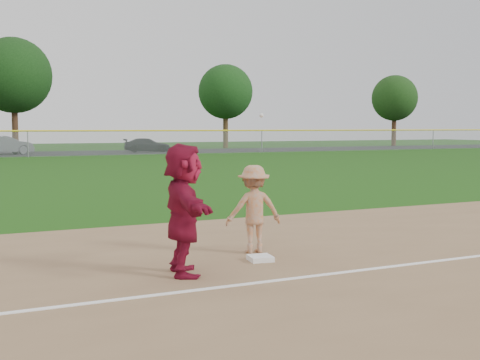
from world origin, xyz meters
name	(u,v)px	position (x,y,z in m)	size (l,w,h in m)	color
ground	(279,267)	(0.00, 0.00, 0.00)	(160.00, 160.00, 0.00)	#19480D
foul_line	(305,277)	(0.00, -0.80, 0.03)	(60.00, 0.10, 0.01)	white
parking_asphalt	(21,154)	(0.00, 46.00, 0.01)	(120.00, 10.00, 0.01)	black
first_base	(260,258)	(-0.09, 0.49, 0.06)	(0.38, 0.38, 0.09)	white
base_runner	(184,209)	(-1.57, 0.14, 1.02)	(1.86, 0.59, 2.00)	maroon
car_mid	(3,145)	(-1.48, 45.13, 0.80)	(1.66, 4.77, 1.57)	#57595E
car_right	(147,145)	(10.97, 45.52, 0.64)	(1.75, 4.31, 1.25)	black
first_base_play	(254,209)	(0.10, 1.14, 0.81)	(1.09, 0.90, 2.47)	#9B9B9E
outfield_fence	(28,131)	(0.00, 40.00, 1.96)	(110.00, 0.12, 110.00)	#999EA0
tree_2	(13,75)	(0.00, 51.50, 7.06)	(7.00, 7.00, 10.58)	#3B2415
tree_3	(225,92)	(22.00, 52.80, 6.16)	(6.00, 6.00, 9.19)	#3E2B16
tree_4	(395,98)	(44.00, 51.20, 5.85)	(5.60, 5.60, 8.67)	#3E2516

